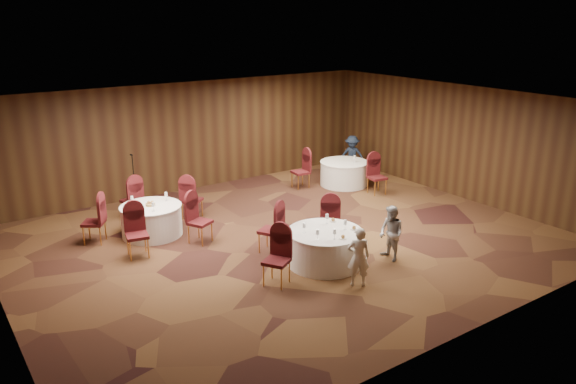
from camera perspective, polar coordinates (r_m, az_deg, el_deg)
ground at (r=13.20m, az=-0.22°, el=-4.92°), size 12.00×12.00×0.00m
room_shell at (r=12.57m, az=-0.23°, el=3.37°), size 12.00×12.00×12.00m
table_main at (r=11.90m, az=3.76°, el=-5.62°), size 1.60×1.60×0.74m
table_left at (r=13.77m, az=-13.68°, el=-2.79°), size 1.45×1.45×0.74m
table_right at (r=17.37m, az=5.71°, el=1.92°), size 1.48×1.48×0.74m
chairs_main at (r=12.14m, az=0.57°, el=-4.46°), size 2.99×2.12×1.00m
chairs_left at (r=13.74m, az=-13.70°, el=-2.28°), size 3.29×3.05×1.00m
chairs_right at (r=16.75m, az=5.12°, el=1.79°), size 2.07×2.34×1.00m
tabletop_main at (r=11.72m, az=4.64°, el=-3.54°), size 1.08×1.02×0.22m
tabletop_left at (r=13.63m, az=-13.80°, el=-1.03°), size 0.86×0.79×0.22m
tabletop_right at (r=17.20m, az=6.79°, el=3.53°), size 0.08×0.08×0.22m
mic_stand at (r=15.39m, az=-15.24°, el=-0.37°), size 0.24×0.24×1.60m
woman_a at (r=10.96m, az=7.17°, el=-6.56°), size 0.52×0.48×1.20m
woman_b at (r=12.19m, az=10.43°, el=-4.15°), size 0.52×0.63×1.20m
man_c at (r=18.39m, az=6.52°, el=3.69°), size 0.92×0.96×1.31m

